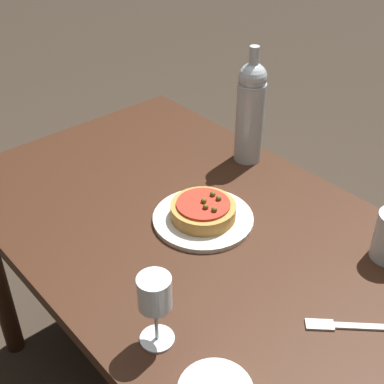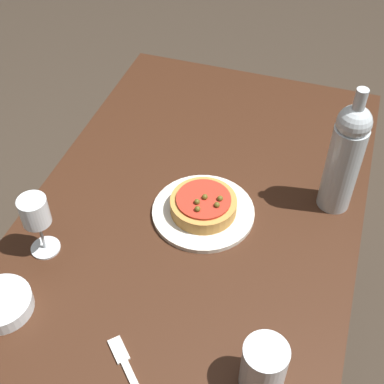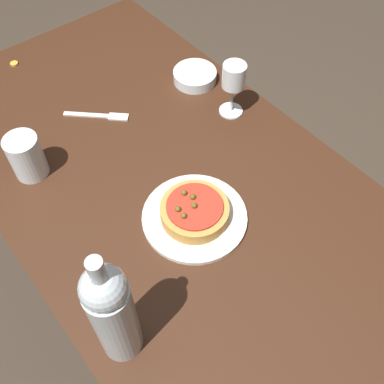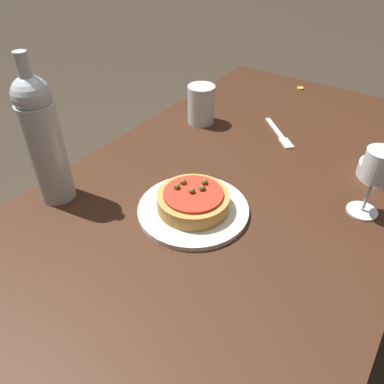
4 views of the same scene
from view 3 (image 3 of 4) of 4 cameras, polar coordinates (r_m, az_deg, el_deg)
name	(u,v)px [view 3 (image 3 of 4)]	position (r m, az deg, el deg)	size (l,w,h in m)	color
ground_plane	(178,297)	(1.73, -1.83, -13.18)	(14.00, 14.00, 0.00)	#382D23
dining_table	(172,201)	(1.18, -2.61, -1.09)	(1.51, 0.79, 0.71)	#381E11
dinner_plate	(195,217)	(1.04, 0.33, -3.21)	(0.25, 0.25, 0.01)	silver
pizza	(195,211)	(1.02, 0.32, -2.41)	(0.16, 0.16, 0.05)	#BC843D
wine_glass	(234,79)	(1.21, 5.32, 14.10)	(0.07, 0.07, 0.16)	silver
wine_bottle	(112,312)	(0.79, -10.08, -14.81)	(0.08, 0.08, 0.33)	#B2BCC1
water_cup	(26,157)	(1.16, -20.29, 4.25)	(0.08, 0.08, 0.12)	silver
side_bowl	(195,76)	(1.37, 0.36, 14.51)	(0.13, 0.13, 0.03)	silver
fork	(100,116)	(1.29, -11.54, 9.46)	(0.14, 0.14, 0.00)	beige
bottle_cap	(14,64)	(1.54, -21.65, 14.91)	(0.02, 0.02, 0.01)	gold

